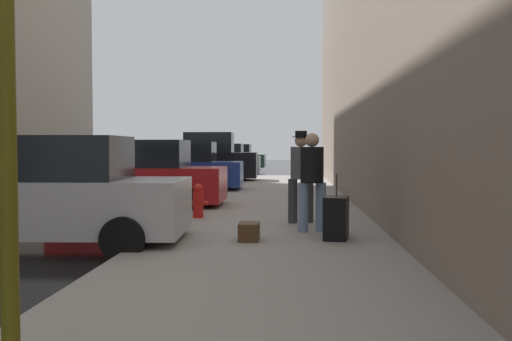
# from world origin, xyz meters

# --- Properties ---
(sidewalk) EXTENTS (4.00, 40.00, 0.15)m
(sidewalk) POSITION_xyz_m (6.00, 0.00, 0.07)
(sidewalk) COLOR gray
(sidewalk) RESTS_ON ground_plane
(parked_silver_sedan) EXTENTS (4.27, 2.19, 1.79)m
(parked_silver_sedan) POSITION_xyz_m (2.65, -0.71, 0.85)
(parked_silver_sedan) COLOR #B7BABF
(parked_silver_sedan) RESTS_ON ground_plane
(parked_red_hatchback) EXTENTS (4.20, 2.07, 1.79)m
(parked_red_hatchback) POSITION_xyz_m (2.65, 4.63, 0.85)
(parked_red_hatchback) COLOR #B2191E
(parked_red_hatchback) RESTS_ON ground_plane
(parked_blue_sedan) EXTENTS (4.24, 2.13, 1.79)m
(parked_blue_sedan) POSITION_xyz_m (2.65, 10.02, 0.85)
(parked_blue_sedan) COLOR navy
(parked_blue_sedan) RESTS_ON ground_plane
(parked_black_suv) EXTENTS (4.64, 2.14, 2.25)m
(parked_black_suv) POSITION_xyz_m (2.65, 15.51, 1.03)
(parked_black_suv) COLOR black
(parked_black_suv) RESTS_ON ground_plane
(parked_gray_coupe) EXTENTS (4.22, 2.09, 1.79)m
(parked_gray_coupe) POSITION_xyz_m (2.65, 21.61, 0.85)
(parked_gray_coupe) COLOR slate
(parked_gray_coupe) RESTS_ON ground_plane
(parked_dark_green_sedan) EXTENTS (4.24, 2.13, 1.79)m
(parked_dark_green_sedan) POSITION_xyz_m (2.65, 28.02, 0.85)
(parked_dark_green_sedan) COLOR #193828
(parked_dark_green_sedan) RESTS_ON ground_plane
(fire_hydrant) EXTENTS (0.42, 0.22, 0.70)m
(fire_hydrant) POSITION_xyz_m (4.45, 2.25, 0.50)
(fire_hydrant) COLOR red
(fire_hydrant) RESTS_ON sidewalk
(pedestrian_in_jeans) EXTENTS (0.53, 0.49, 1.71)m
(pedestrian_in_jeans) POSITION_xyz_m (6.73, 0.43, 1.10)
(pedestrian_in_jeans) COLOR #728CB2
(pedestrian_in_jeans) RESTS_ON sidewalk
(pedestrian_with_beanie) EXTENTS (0.53, 0.48, 1.78)m
(pedestrian_with_beanie) POSITION_xyz_m (6.56, 1.58, 1.14)
(pedestrian_with_beanie) COLOR #333338
(pedestrian_with_beanie) RESTS_ON sidewalk
(rolling_suitcase) EXTENTS (0.46, 0.62, 1.04)m
(rolling_suitcase) POSITION_xyz_m (7.09, -0.36, 0.49)
(rolling_suitcase) COLOR black
(rolling_suitcase) RESTS_ON sidewalk
(duffel_bag) EXTENTS (0.32, 0.44, 0.28)m
(duffel_bag) POSITION_xyz_m (5.71, -0.58, 0.29)
(duffel_bag) COLOR #472D19
(duffel_bag) RESTS_ON sidewalk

